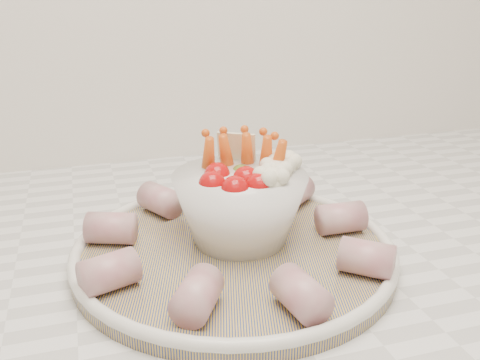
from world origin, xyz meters
name	(u,v)px	position (x,y,z in m)	size (l,w,h in m)	color
serving_platter	(234,250)	(0.15, 1.41, 0.93)	(0.39, 0.39, 0.02)	navy
veggie_bowl	(242,202)	(0.17, 1.42, 0.98)	(0.13, 0.13, 0.11)	white
cured_meat_rolls	(234,232)	(0.15, 1.41, 0.95)	(0.29, 0.30, 0.03)	#A14958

